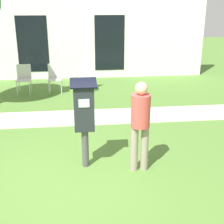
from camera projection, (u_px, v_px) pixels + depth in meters
ground_plane at (71, 181)px, 5.12m from camera, size 40.00×40.00×0.00m
sidewalk at (72, 118)px, 7.86m from camera, size 12.00×1.10×0.02m
building_facade at (71, 35)px, 11.42m from camera, size 10.00×0.26×3.20m
parking_meter at (84, 113)px, 5.26m from camera, size 0.44×0.31×1.59m
person_standing at (140, 120)px, 5.17m from camera, size 0.32×0.32×1.58m
outdoor_chair_left at (24, 76)px, 9.86m from camera, size 0.44×0.44×0.90m
outdoor_chair_middle at (55, 76)px, 9.95m from camera, size 0.44×0.44×0.90m
outdoor_chair_right at (86, 74)px, 10.14m from camera, size 0.44×0.44×0.90m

